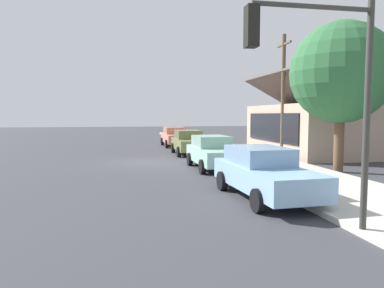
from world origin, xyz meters
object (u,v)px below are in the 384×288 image
object	(u,v)px
shade_tree	(341,73)
fire_hydrant_red	(261,166)
car_skyblue	(263,172)
traffic_light_main	(322,73)
car_olive	(189,142)
car_coral	(175,136)
utility_pole_wooden	(283,94)
car_seafoam	(213,152)

from	to	relation	value
shade_tree	fire_hydrant_red	xyz separation A→B (m)	(0.62, -4.01, -4.02)
car_skyblue	traffic_light_main	bearing A→B (deg)	-7.92
car_olive	car_skyblue	xyz separation A→B (m)	(12.77, 0.07, 0.00)
car_coral	fire_hydrant_red	distance (m)	15.57
car_skyblue	car_coral	bearing A→B (deg)	177.28
car_coral	car_skyblue	distance (m)	19.04
car_coral	car_olive	distance (m)	6.28
utility_pole_wooden	fire_hydrant_red	size ratio (longest dim) A/B	10.56
car_olive	utility_pole_wooden	xyz separation A→B (m)	(2.65, 5.40, 3.11)
car_seafoam	traffic_light_main	size ratio (longest dim) A/B	0.88
car_olive	traffic_light_main	bearing A→B (deg)	-0.72
car_skyblue	car_seafoam	bearing A→B (deg)	177.47
car_skyblue	shade_tree	distance (m)	7.71
traffic_light_main	fire_hydrant_red	size ratio (longest dim) A/B	7.32
car_seafoam	fire_hydrant_red	xyz separation A→B (m)	(2.77, 1.39, -0.32)
car_olive	fire_hydrant_red	bearing A→B (deg)	8.81
shade_tree	car_skyblue	bearing A→B (deg)	-52.04
car_skyblue	traffic_light_main	world-z (taller)	traffic_light_main
fire_hydrant_red	car_coral	bearing A→B (deg)	-174.71
car_olive	traffic_light_main	distance (m)	16.84
shade_tree	fire_hydrant_red	world-z (taller)	shade_tree
car_seafoam	car_coral	bearing A→B (deg)	179.19
car_skyblue	car_olive	bearing A→B (deg)	177.29
car_skyblue	shade_tree	size ratio (longest dim) A/B	0.72
shade_tree	utility_pole_wooden	distance (m)	5.99
car_seafoam	car_skyblue	bearing A→B (deg)	-0.52
car_seafoam	shade_tree	bearing A→B (deg)	67.27
car_olive	utility_pole_wooden	bearing A→B (deg)	64.05
car_seafoam	car_skyblue	xyz separation A→B (m)	(6.31, 0.06, 0.00)
car_coral	traffic_light_main	size ratio (longest dim) A/B	0.87
car_skyblue	fire_hydrant_red	distance (m)	3.79
car_olive	shade_tree	world-z (taller)	shade_tree
fire_hydrant_red	car_seafoam	bearing A→B (deg)	-153.40
car_skyblue	fire_hydrant_red	xyz separation A→B (m)	(-3.54, 1.33, -0.32)
traffic_light_main	shade_tree	bearing A→B (deg)	144.77
car_coral	utility_pole_wooden	xyz separation A→B (m)	(8.92, 5.44, 3.11)
car_seafoam	utility_pole_wooden	bearing A→B (deg)	124.25
car_coral	car_skyblue	size ratio (longest dim) A/B	0.92
car_skyblue	utility_pole_wooden	size ratio (longest dim) A/B	0.66
car_skyblue	fire_hydrant_red	world-z (taller)	car_skyblue
car_skyblue	traffic_light_main	distance (m)	4.71
utility_pole_wooden	fire_hydrant_red	world-z (taller)	utility_pole_wooden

